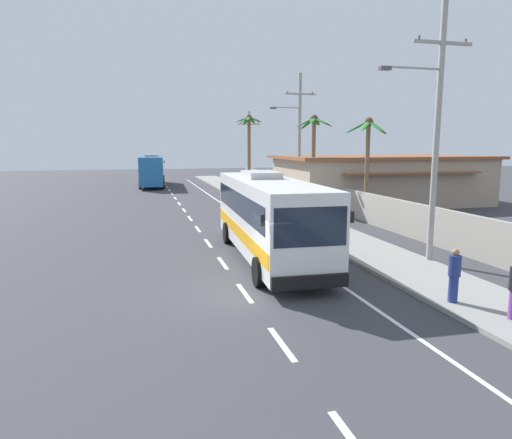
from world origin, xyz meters
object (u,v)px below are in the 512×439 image
object	(u,v)px
coach_bus_far_lane	(152,169)
utility_pole_far	(249,149)
palm_nearest	(314,144)
motorcycle_beside_bus	(263,213)
utility_pole_nearest	(435,127)
pedestrian_midwalk	(296,203)
coach_bus_foreground	(268,214)
palm_third	(249,141)
palm_second	(368,147)
pedestrian_far_walk	(454,274)
roadside_building	(380,179)
utility_pole_mid	(298,138)

from	to	relation	value
coach_bus_far_lane	utility_pole_far	xyz separation A→B (m)	(10.31, -6.20, 2.45)
utility_pole_far	palm_nearest	world-z (taller)	utility_pole_far
motorcycle_beside_bus	utility_pole_nearest	xyz separation A→B (m)	(4.05, -10.96, 4.86)
motorcycle_beside_bus	palm_nearest	size ratio (longest dim) A/B	0.28
coach_bus_far_lane	utility_pole_nearest	distance (m)	40.65
coach_bus_far_lane	utility_pole_nearest	size ratio (longest dim) A/B	1.18
pedestrian_midwalk	utility_pole_nearest	bearing A→B (deg)	142.11
coach_bus_far_lane	utility_pole_far	world-z (taller)	utility_pole_far
utility_pole_far	coach_bus_foreground	bearing A→B (deg)	-102.32
coach_bus_foreground	coach_bus_far_lane	bearing A→B (deg)	95.65
pedestrian_midwalk	palm_nearest	distance (m)	4.96
utility_pole_nearest	palm_third	world-z (taller)	utility_pole_nearest
palm_third	palm_nearest	bearing A→B (deg)	-85.44
motorcycle_beside_bus	palm_second	bearing A→B (deg)	-7.66
pedestrian_far_walk	palm_nearest	bearing A→B (deg)	-52.26
pedestrian_far_walk	roadside_building	size ratio (longest dim) A/B	0.10
utility_pole_nearest	palm_second	bearing A→B (deg)	75.95
coach_bus_foreground	utility_pole_nearest	world-z (taller)	utility_pole_nearest
pedestrian_midwalk	utility_pole_far	bearing A→B (deg)	-49.26
roadside_building	utility_pole_far	bearing A→B (deg)	116.38
motorcycle_beside_bus	pedestrian_far_walk	world-z (taller)	pedestrian_far_walk
utility_pole_nearest	coach_bus_foreground	bearing A→B (deg)	157.71
roadside_building	utility_pole_mid	bearing A→B (deg)	-169.30
motorcycle_beside_bus	utility_pole_nearest	bearing A→B (deg)	-69.71
palm_nearest	palm_third	size ratio (longest dim) A/B	0.89
motorcycle_beside_bus	pedestrian_midwalk	size ratio (longest dim) A/B	1.20
motorcycle_beside_bus	utility_pole_nearest	world-z (taller)	utility_pole_nearest
pedestrian_far_walk	roadside_building	bearing A→B (deg)	-67.75
coach_bus_foreground	pedestrian_midwalk	world-z (taller)	coach_bus_foreground
coach_bus_foreground	palm_second	size ratio (longest dim) A/B	1.73
pedestrian_far_walk	palm_third	bearing A→B (deg)	-46.39
roadside_building	palm_third	bearing A→B (deg)	127.37
utility_pole_mid	roadside_building	world-z (taller)	utility_pole_mid
utility_pole_far	palm_nearest	xyz separation A→B (m)	(0.18, -18.51, 0.50)
utility_pole_mid	utility_pole_far	distance (m)	16.58
utility_pole_nearest	roadside_building	bearing A→B (deg)	66.02
coach_bus_foreground	motorcycle_beside_bus	xyz separation A→B (m)	(2.10, 8.44, -1.25)
pedestrian_far_walk	palm_third	distance (m)	34.09
pedestrian_far_walk	palm_nearest	xyz separation A→B (m)	(3.11, 19.26, 3.93)
motorcycle_beside_bus	palm_third	xyz separation A→B (m)	(3.60, 18.14, 4.57)
coach_bus_foreground	pedestrian_far_walk	size ratio (longest dim) A/B	6.85
motorcycle_beside_bus	coach_bus_far_lane	bearing A→B (deg)	101.44
utility_pole_nearest	utility_pole_mid	world-z (taller)	utility_pole_nearest
palm_nearest	palm_third	world-z (taller)	palm_third
motorcycle_beside_bus	palm_nearest	bearing A→B (deg)	37.31
coach_bus_far_lane	utility_pole_mid	world-z (taller)	utility_pole_mid
coach_bus_far_lane	pedestrian_far_walk	world-z (taller)	coach_bus_far_lane
utility_pole_far	coach_bus_far_lane	bearing A→B (deg)	148.99
motorcycle_beside_bus	palm_third	bearing A→B (deg)	78.78
coach_bus_far_lane	palm_third	bearing A→B (deg)	-47.55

